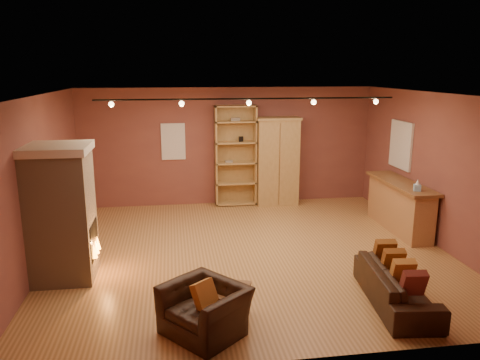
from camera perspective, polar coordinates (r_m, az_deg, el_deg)
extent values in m
plane|color=#9D6A38|center=(8.54, 1.24, -8.74)|extent=(7.00, 7.00, 0.00)
plane|color=brown|center=(7.92, 1.35, 10.37)|extent=(7.00, 7.00, 0.00)
cube|color=brown|center=(11.28, -1.48, 4.11)|extent=(7.00, 0.02, 2.80)
cube|color=brown|center=(8.29, -23.29, -0.38)|extent=(0.02, 6.50, 2.80)
cube|color=brown|center=(9.35, 22.95, 1.11)|extent=(0.02, 6.50, 2.80)
cube|color=tan|center=(7.72, -20.89, -4.20)|extent=(0.90, 0.90, 2.00)
cube|color=beige|center=(7.49, -21.56, 3.56)|extent=(0.98, 0.98, 0.12)
cube|color=black|center=(7.77, -17.67, -6.96)|extent=(0.10, 0.65, 0.55)
cone|color=orange|center=(7.80, -17.17, -7.78)|extent=(0.10, 0.10, 0.22)
cube|color=white|center=(11.15, -8.14, 4.66)|extent=(0.56, 0.04, 0.86)
cube|color=tan|center=(11.31, -0.67, 3.11)|extent=(0.98, 0.04, 2.40)
cube|color=tan|center=(11.09, -2.96, 2.88)|extent=(0.04, 0.38, 2.40)
cube|color=tan|center=(11.22, 1.83, 3.01)|extent=(0.04, 0.38, 2.40)
cube|color=gray|center=(11.15, -1.38, 2.27)|extent=(0.18, 0.12, 0.05)
cube|color=black|center=(11.10, 0.12, 5.02)|extent=(0.10, 0.10, 0.12)
cube|color=tan|center=(11.41, -0.54, -2.78)|extent=(0.98, 0.38, 0.04)
cube|color=tan|center=(11.28, -0.54, -0.32)|extent=(0.98, 0.38, 0.03)
cube|color=tan|center=(11.17, -0.55, 2.13)|extent=(0.98, 0.38, 0.04)
cube|color=tan|center=(11.09, -0.55, 4.61)|extent=(0.98, 0.38, 0.04)
cube|color=tan|center=(11.02, -0.56, 7.13)|extent=(0.98, 0.38, 0.04)
cube|color=tan|center=(10.99, -0.56, 9.00)|extent=(0.98, 0.38, 0.04)
cube|color=tan|center=(11.28, 4.53, 2.15)|extent=(0.98, 0.54, 2.05)
cube|color=brown|center=(11.03, 4.83, 1.89)|extent=(0.02, 0.01, 1.95)
cube|color=tan|center=(11.12, 4.63, 7.50)|extent=(1.04, 0.60, 0.06)
cube|color=tan|center=(10.05, 18.84, -3.18)|extent=(0.45, 1.99, 0.95)
cube|color=brown|center=(9.92, 19.06, -0.39)|extent=(0.57, 2.11, 0.06)
cube|color=#91C3E9|center=(9.28, 20.79, -0.92)|extent=(0.14, 0.14, 0.11)
cone|color=white|center=(9.26, 20.84, -0.30)|extent=(0.08, 0.08, 0.10)
cube|color=white|center=(10.49, 19.02, 4.07)|extent=(0.05, 0.90, 1.00)
imported|color=black|center=(7.01, 18.54, -11.48)|extent=(0.73, 1.85, 0.70)
cube|color=maroon|center=(6.46, 20.39, -11.67)|extent=(0.32, 0.26, 0.36)
cube|color=#C17A31|center=(6.76, 19.22, -10.40)|extent=(0.32, 0.26, 0.36)
cube|color=brown|center=(7.08, 18.17, -9.23)|extent=(0.32, 0.26, 0.36)
cube|color=brown|center=(7.40, 17.21, -8.17)|extent=(0.32, 0.26, 0.36)
imported|color=black|center=(5.98, -4.32, -14.59)|extent=(1.09, 1.13, 0.84)
cube|color=#C17A31|center=(5.93, -4.34, -13.69)|extent=(0.38, 0.37, 0.34)
cube|color=brown|center=(6.24, -1.70, -13.30)|extent=(0.73, 0.73, 0.05)
cube|color=black|center=(6.12, -3.73, -16.28)|extent=(0.05, 0.05, 0.38)
cube|color=black|center=(6.17, 0.90, -15.99)|extent=(0.05, 0.05, 0.38)
cube|color=black|center=(6.54, -4.09, -14.21)|extent=(0.05, 0.05, 0.38)
cube|color=black|center=(6.58, 0.20, -13.96)|extent=(0.05, 0.05, 0.38)
cylinder|color=black|center=(8.12, 1.10, 9.88)|extent=(5.20, 0.03, 0.03)
sphere|color=#FFD88C|center=(8.08, -15.42, 8.89)|extent=(0.09, 0.09, 0.09)
sphere|color=#FFD88C|center=(8.02, -7.14, 9.23)|extent=(0.09, 0.09, 0.09)
sphere|color=#FFD88C|center=(8.13, 1.10, 9.39)|extent=(0.09, 0.09, 0.09)
sphere|color=#FFD88C|center=(8.39, 8.97, 9.35)|extent=(0.09, 0.09, 0.09)
sphere|color=#FFD88C|center=(8.80, 16.23, 9.17)|extent=(0.09, 0.09, 0.09)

